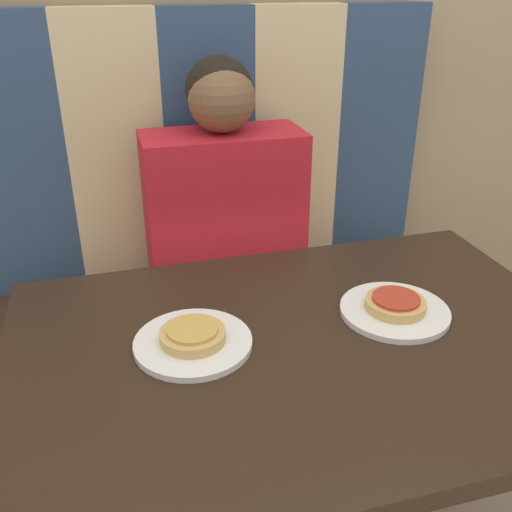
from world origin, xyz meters
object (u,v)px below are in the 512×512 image
(person, at_px, (224,194))
(pizza_left, at_px, (193,335))
(plate_left, at_px, (193,343))
(pizza_right, at_px, (395,303))
(plate_right, at_px, (394,311))

(person, height_order, pizza_left, person)
(plate_left, distance_m, pizza_right, 0.39)
(pizza_left, xyz_separation_m, pizza_right, (0.39, 0.00, 0.00))
(plate_left, relative_size, pizza_right, 1.80)
(plate_left, height_order, plate_right, same)
(plate_right, distance_m, pizza_right, 0.02)
(person, xyz_separation_m, pizza_right, (0.20, -0.62, -0.02))
(plate_right, distance_m, pizza_left, 0.39)
(person, distance_m, pizza_left, 0.65)
(person, bearing_deg, plate_right, -72.50)
(plate_right, bearing_deg, pizza_left, 180.00)
(pizza_left, bearing_deg, person, 72.50)
(plate_left, bearing_deg, person, 72.50)
(plate_left, bearing_deg, pizza_right, 0.00)
(person, relative_size, plate_left, 3.22)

